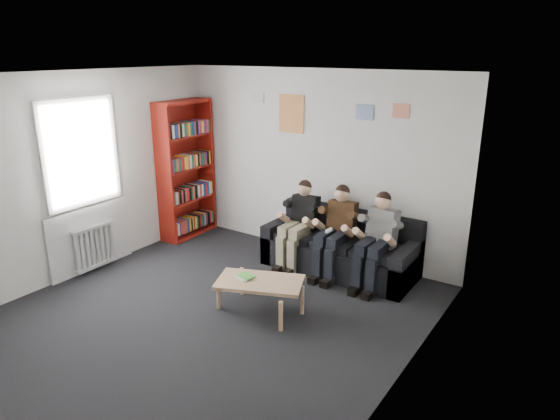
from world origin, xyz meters
name	(u,v)px	position (x,y,z in m)	size (l,w,h in m)	color
room_shell	(196,207)	(0.00, 0.00, 1.35)	(5.00, 5.00, 5.00)	black
sofa	(341,250)	(0.68, 2.10, 0.29)	(2.09, 0.85, 0.81)	black
bookshelf	(186,170)	(-2.06, 1.96, 1.10)	(0.33, 0.99, 2.20)	maroon
coffee_table	(260,284)	(0.43, 0.53, 0.35)	(0.99, 0.54, 0.39)	tan
game_cases	(245,277)	(0.24, 0.50, 0.41)	(0.21, 0.17, 0.03)	silver
person_left	(298,224)	(0.09, 1.91, 0.61)	(0.36, 0.77, 1.22)	black
person_middle	(335,232)	(0.68, 1.91, 0.62)	(0.37, 0.79, 1.24)	#53361B
person_right	(376,241)	(1.26, 1.91, 0.62)	(0.37, 0.79, 1.23)	silver
radiator	(95,246)	(-2.15, 0.20, 0.35)	(0.10, 0.64, 0.60)	silver
window	(86,198)	(-2.22, 0.20, 1.03)	(0.05, 1.30, 2.36)	white
poster_large	(292,114)	(-0.40, 2.49, 2.05)	(0.42, 0.01, 0.55)	#E9BD52
poster_blue	(365,112)	(0.75, 2.49, 2.15)	(0.25, 0.01, 0.20)	#3E74D4
poster_pink	(401,111)	(1.25, 2.49, 2.20)	(0.22, 0.01, 0.18)	#D34180
poster_sign	(258,98)	(-1.00, 2.49, 2.25)	(0.20, 0.01, 0.14)	silver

